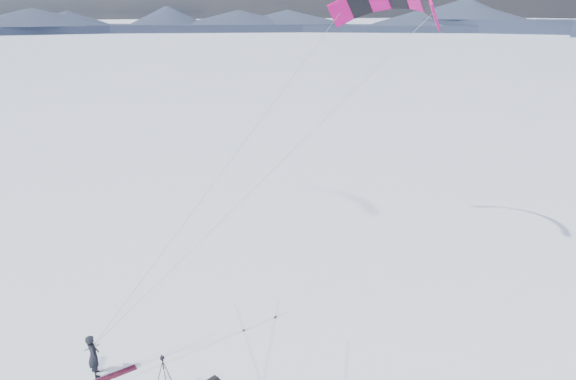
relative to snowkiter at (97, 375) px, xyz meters
name	(u,v)px	position (x,y,z in m)	size (l,w,h in m)	color
horizon_hills	(152,312)	(1.94, -2.89, 4.00)	(704.47, 706.88, 9.44)	black
snowkiter	(97,375)	(0.00, 0.00, 0.00)	(0.63, 0.41, 1.72)	black
snowboard	(115,375)	(0.63, -0.31, 0.02)	(1.54, 0.29, 0.04)	maroon
tripod	(163,368)	(2.20, -1.75, 0.89)	(0.63, 0.56, 1.39)	black
power_kite	(389,6)	(15.11, 4.61, 12.88)	(16.58, 7.62, 12.67)	#B7055F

